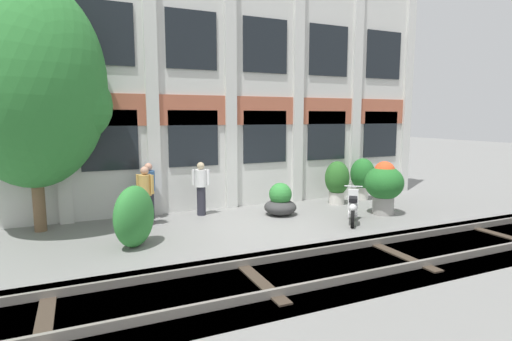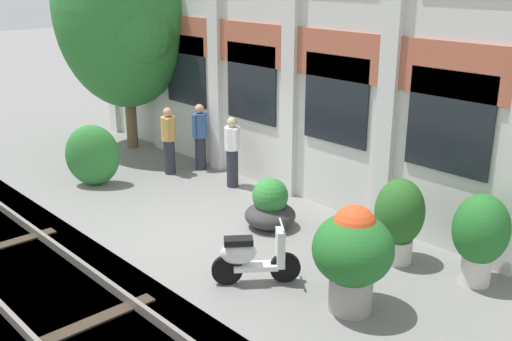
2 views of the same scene
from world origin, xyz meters
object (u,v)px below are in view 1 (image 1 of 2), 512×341
Objects in this scene: broadleaf_tree at (30,87)px; topiary_hedge at (134,216)px; resident_by_doorway at (145,194)px; resident_watching_tracks at (201,187)px; resident_near_plants at (149,189)px; potted_plant_fluted_column at (384,184)px; potted_plant_ribbed_drum at (363,176)px; potted_plant_wide_bowl at (280,202)px; scooter_near_curb at (353,208)px; potted_plant_glazed_jar at (337,180)px.

topiary_hedge is (2.05, -2.26, -2.92)m from broadleaf_tree.
broadleaf_tree is 3.80m from resident_by_doorway.
resident_near_plants is at bearing -79.23° from resident_watching_tracks.
resident_by_doorway reaches higher than potted_plant_fluted_column.
potted_plant_fluted_column is 7.21m from topiary_hedge.
potted_plant_ribbed_drum is 5.86m from resident_watching_tracks.
potted_plant_wide_bowl is 0.61× the size of resident_watching_tracks.
scooter_near_curb is (-2.35, -2.54, -0.40)m from potted_plant_ribbed_drum.
potted_plant_glazed_jar is 0.90× the size of resident_by_doorway.
potted_plant_wide_bowl is 4.55m from topiary_hedge.
resident_near_plants is (-4.97, 2.86, 0.42)m from scooter_near_curb.
topiary_hedge is at bearing 58.67° from resident_near_plants.
broadleaf_tree is 3.93× the size of resident_by_doorway.
resident_near_plants is at bearing 160.14° from potted_plant_fluted_column.
resident_watching_tracks is (-5.86, 0.08, 0.01)m from potted_plant_ribbed_drum.
potted_plant_wide_bowl is 2.39m from resident_watching_tracks.
potted_plant_fluted_column is 1.00× the size of resident_by_doorway.
broadleaf_tree is 8.78m from scooter_near_curb.
resident_near_plants is (-7.32, 0.32, 0.02)m from potted_plant_ribbed_drum.
resident_by_doorway is at bearing -12.23° from broadleaf_tree.
potted_plant_fluted_column is 5.44m from resident_watching_tracks.
resident_watching_tracks is at bearing 90.96° from scooter_near_curb.
resident_watching_tracks is at bearing 147.77° from resident_by_doorway.
resident_watching_tracks is (4.24, -0.04, -2.76)m from broadleaf_tree.
resident_by_doorway is (-5.19, 2.10, 0.42)m from scooter_near_curb.
potted_plant_ribbed_drum reaches higher than potted_plant_wide_bowl.
potted_plant_ribbed_drum is at bearing 109.29° from resident_watching_tracks.
broadleaf_tree is 10.47m from potted_plant_ribbed_drum.
potted_plant_ribbed_drum is 3.48m from scooter_near_curb.
resident_watching_tracks reaches higher than topiary_hedge.
potted_plant_ribbed_drum is 8.32m from topiary_hedge.
potted_plant_fluted_column is at bearing -13.03° from broadleaf_tree.
resident_by_doorway is 1.15× the size of topiary_hedge.
broadleaf_tree is at bearing 108.76° from scooter_near_curb.
broadleaf_tree is 3.91m from resident_near_plants.
resident_near_plants reaches higher than resident_watching_tracks.
resident_near_plants is (-6.49, 2.34, -0.06)m from potted_plant_fluted_column.
broadleaf_tree is 3.97× the size of resident_watching_tracks.
resident_near_plants reaches higher than potted_plant_glazed_jar.
broadleaf_tree is at bearing 171.45° from potted_plant_wide_bowl.
potted_plant_ribbed_drum is at bearing 134.07° from resident_by_doorway.
potted_plant_ribbed_drum is 0.92× the size of resident_watching_tracks.
scooter_near_curb is at bearing -51.55° from potted_plant_wide_bowl.
potted_plant_wide_bowl is (6.40, -0.96, -3.22)m from broadleaf_tree.
scooter_near_curb reaches higher than potted_plant_wide_bowl.
topiary_hedge is at bearing -47.77° from broadleaf_tree.
broadleaf_tree is 4.53× the size of topiary_hedge.
broadleaf_tree is at bearing 179.32° from potted_plant_ribbed_drum.
broadleaf_tree is 4.31× the size of potted_plant_ribbed_drum.
potted_plant_wide_bowl is at bearing -167.16° from potted_plant_ribbed_drum.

